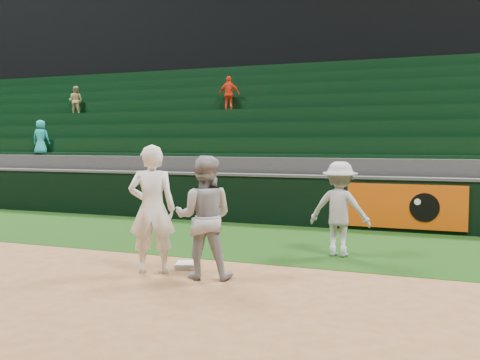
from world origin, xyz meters
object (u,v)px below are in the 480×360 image
object	(u,v)px
first_baseman	(152,209)
first_base	(188,265)
base_coach	(340,209)
baserunner	(204,217)

from	to	relation	value
first_baseman	first_base	bearing A→B (deg)	-148.23
first_baseman	base_coach	distance (m)	3.37
first_base	baserunner	size ratio (longest dim) A/B	0.20
base_coach	first_baseman	bearing A→B (deg)	46.01
first_base	base_coach	distance (m)	2.89
first_baseman	baserunner	bearing A→B (deg)	157.86
base_coach	baserunner	bearing A→B (deg)	58.39
first_base	first_baseman	world-z (taller)	first_baseman
baserunner	first_base	bearing A→B (deg)	-58.13
baserunner	first_baseman	bearing A→B (deg)	-15.07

